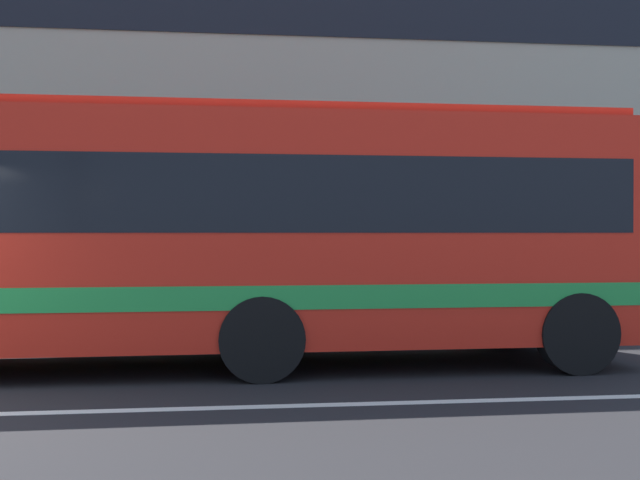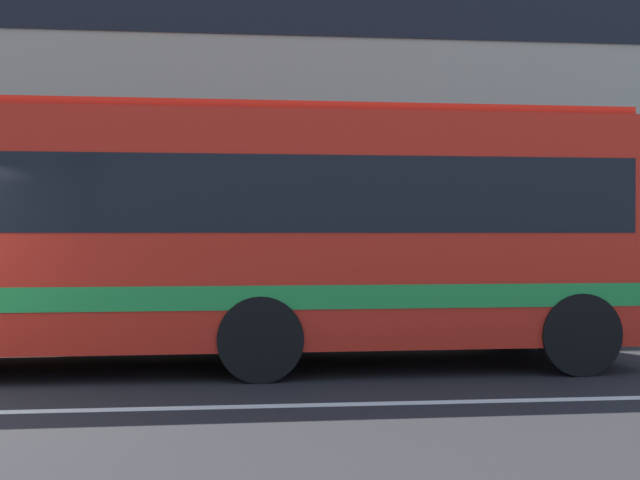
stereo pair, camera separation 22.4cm
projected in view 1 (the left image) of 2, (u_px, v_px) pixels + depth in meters
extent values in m
cube|color=#B8B296|center=(328.00, 66.00, 23.58)|extent=(19.43, 9.13, 13.45)
cube|color=red|center=(203.00, 231.00, 10.14)|extent=(11.11, 2.57, 2.82)
cube|color=black|center=(203.00, 198.00, 10.13)|extent=(10.45, 2.59, 0.90)
cube|color=green|center=(203.00, 291.00, 10.15)|extent=(10.89, 2.59, 0.28)
cube|color=red|center=(203.00, 116.00, 10.13)|extent=(10.67, 2.17, 0.12)
cylinder|color=black|center=(262.00, 339.00, 9.12)|extent=(1.00, 0.29, 1.00)
cylinder|color=black|center=(252.00, 318.00, 11.37)|extent=(1.00, 0.29, 1.00)
cylinder|color=black|center=(577.00, 333.00, 9.64)|extent=(1.00, 0.29, 1.00)
cylinder|color=black|center=(508.00, 314.00, 11.89)|extent=(1.00, 0.29, 1.00)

